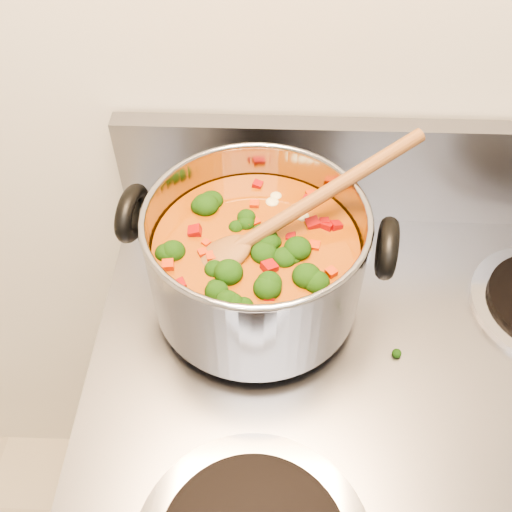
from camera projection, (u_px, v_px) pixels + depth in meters
The scene contains 3 objects.
stockpot at pixel (256, 259), 0.68m from camera, with size 0.32×0.26×0.16m.
wooden_spoon at pixel (274, 225), 0.65m from camera, with size 0.28×0.18×0.11m.
cooktop_crumbs at pixel (250, 234), 0.82m from camera, with size 0.34×0.07×0.01m.
Camera 1 is at (-0.23, 0.86, 1.52)m, focal length 40.00 mm.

